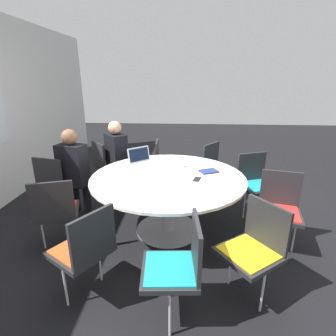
% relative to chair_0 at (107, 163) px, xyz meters
% --- Properties ---
extents(ground_plane, '(16.00, 16.00, 0.00)m').
position_rel_chair_0_xyz_m(ground_plane, '(-1.12, -1.07, -0.51)').
color(ground_plane, black).
extents(conference_table, '(1.80, 1.80, 0.72)m').
position_rel_chair_0_xyz_m(conference_table, '(-1.12, -1.07, 0.09)').
color(conference_table, '#B7B7BC').
rests_on(conference_table, ground_plane).
extents(chair_0, '(0.61, 0.61, 0.85)m').
position_rel_chair_0_xyz_m(chair_0, '(0.00, 0.00, 0.00)').
color(chair_0, '#262628').
rests_on(chair_0, ground_plane).
extents(chair_1, '(0.51, 0.53, 0.85)m').
position_rel_chair_0_xyz_m(chair_1, '(-0.82, 0.45, 0.00)').
color(chair_1, '#262628').
rests_on(chair_1, ground_plane).
extents(chair_2, '(0.54, 0.55, 0.85)m').
position_rel_chair_0_xyz_m(chair_2, '(-1.58, 0.09, 0.00)').
color(chair_2, '#262628').
rests_on(chair_2, ground_plane).
extents(chair_3, '(0.60, 0.59, 0.85)m').
position_rel_chair_0_xyz_m(chair_3, '(-2.21, -0.46, 0.00)').
color(chair_3, '#262628').
rests_on(chair_3, ground_plane).
extents(chair_4, '(0.47, 0.45, 0.85)m').
position_rel_chair_0_xyz_m(chair_4, '(-2.35, -1.23, 0.00)').
color(chair_4, '#262628').
rests_on(chair_4, ground_plane).
extents(chair_5, '(0.60, 0.60, 0.85)m').
position_rel_chair_0_xyz_m(chair_5, '(-2.09, -1.85, 0.00)').
color(chair_5, '#262628').
rests_on(chair_5, ground_plane).
extents(chair_6, '(0.51, 0.53, 0.85)m').
position_rel_chair_0_xyz_m(chair_6, '(-1.35, -2.30, 0.00)').
color(chair_6, '#262628').
rests_on(chair_6, ground_plane).
extents(chair_7, '(0.54, 0.56, 0.85)m').
position_rel_chair_0_xyz_m(chair_7, '(-0.63, -2.22, 0.00)').
color(chair_7, '#262628').
rests_on(chair_7, ground_plane).
extents(chair_8, '(0.60, 0.60, 0.85)m').
position_rel_chair_0_xyz_m(chair_8, '(-0.08, -1.77, 0.00)').
color(chair_8, '#262628').
rests_on(chair_8, ground_plane).
extents(chair_9, '(0.46, 0.44, 0.85)m').
position_rel_chair_0_xyz_m(chair_9, '(0.12, -0.94, 0.00)').
color(chair_9, '#262628').
rests_on(chair_9, ground_plane).
extents(person_0, '(0.42, 0.40, 1.20)m').
position_rel_chair_0_xyz_m(person_0, '(-0.13, -0.22, 0.20)').
color(person_0, black).
rests_on(person_0, ground_plane).
extents(person_1, '(0.32, 0.40, 1.20)m').
position_rel_chair_0_xyz_m(person_1, '(-0.79, 0.19, 0.20)').
color(person_1, black).
rests_on(person_1, ground_plane).
extents(laptop, '(0.40, 0.41, 0.21)m').
position_rel_chair_0_xyz_m(laptop, '(-0.68, -0.69, 0.27)').
color(laptop, silver).
rests_on(laptop, conference_table).
extents(spiral_notebook, '(0.22, 0.25, 0.02)m').
position_rel_chair_0_xyz_m(spiral_notebook, '(-0.95, -1.56, 0.23)').
color(spiral_notebook, navy).
rests_on(spiral_notebook, conference_table).
extents(coffee_cup, '(0.08, 0.08, 0.08)m').
position_rel_chair_0_xyz_m(coffee_cup, '(-0.79, -1.22, 0.25)').
color(coffee_cup, white).
rests_on(coffee_cup, conference_table).
extents(cell_phone, '(0.15, 0.11, 0.01)m').
position_rel_chair_0_xyz_m(cell_phone, '(-1.20, -1.41, 0.22)').
color(cell_phone, black).
rests_on(cell_phone, conference_table).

